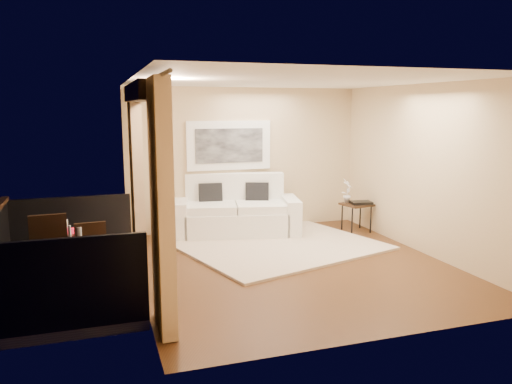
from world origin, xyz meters
name	(u,v)px	position (x,y,z in m)	size (l,w,h in m)	color
floor	(293,266)	(0.00, 0.00, 0.00)	(5.00, 5.00, 0.00)	#543218
room_shell	(141,92)	(-2.13, 0.00, 2.52)	(5.00, 6.40, 5.00)	white
balcony	(55,277)	(-3.31, 0.00, 0.18)	(1.81, 2.60, 1.17)	#605B56
curtains	(146,184)	(-2.11, 0.00, 1.34)	(0.16, 4.80, 2.64)	#D8B585
artwork	(229,146)	(-0.32, 2.46, 1.62)	(1.62, 0.07, 0.92)	white
rug	(277,244)	(0.15, 1.10, 0.02)	(3.08, 2.69, 0.04)	beige
sofa	(236,213)	(-0.30, 2.10, 0.39)	(2.44, 1.43, 1.10)	white
side_table	(357,207)	(1.93, 1.59, 0.48)	(0.58, 0.58, 0.53)	#311D10
tray	(361,203)	(1.99, 1.53, 0.56)	(0.38, 0.28, 0.05)	black
orchid	(347,191)	(1.80, 1.73, 0.77)	(0.24, 0.16, 0.46)	white
bistro_table	(71,242)	(-3.08, -0.08, 0.65)	(0.72, 0.72, 0.73)	#311D10
balcony_chair_far	(50,246)	(-3.34, -0.01, 0.60)	(0.47, 0.48, 1.02)	#311D10
balcony_chair_near	(92,253)	(-2.84, -0.20, 0.51)	(0.41, 0.41, 0.89)	#311D10
ice_bucket	(61,227)	(-3.19, 0.03, 0.83)	(0.18, 0.18, 0.20)	silver
candle	(73,231)	(-3.06, 0.03, 0.76)	(0.06, 0.06, 0.07)	red
vase	(70,233)	(-3.08, -0.28, 0.82)	(0.04, 0.04, 0.18)	silver
glass_a	(79,232)	(-2.97, -0.14, 0.79)	(0.06, 0.06, 0.12)	silver
glass_b	(85,229)	(-2.91, -0.01, 0.79)	(0.06, 0.06, 0.12)	silver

